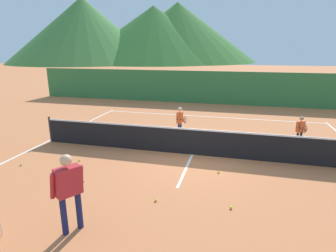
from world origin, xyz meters
The scene contains 17 objects.
ground_plane centered at (0.00, 0.00, 0.00)m, with size 120.00×120.00×0.00m, color #C67042.
line_baseline_far centered at (0.00, 5.89, 0.00)m, with size 12.00×0.08×0.01m, color white.
line_sideline_west centered at (-6.00, 0.00, 0.00)m, with size 0.08×12.30×0.01m, color white.
line_service_center centered at (0.00, 0.00, 0.00)m, with size 0.08×5.10×0.01m, color white.
tennis_net centered at (0.00, 0.00, 0.50)m, with size 11.73×0.08×1.05m.
instructor centered at (-1.73, -4.84, 1.02)m, with size 0.57×0.84×1.70m.
student_0 centered at (-0.85, 1.86, 0.79)m, with size 0.41×0.66×1.32m.
student_1 centered at (3.88, 1.90, 0.72)m, with size 0.44×0.66×1.19m.
tennis_ball_0 centered at (1.45, -3.21, 0.03)m, with size 0.07×0.07×0.07m, color yellow.
tennis_ball_2 centered at (-3.62, -1.52, 0.03)m, with size 0.07×0.07×0.07m, color yellow.
tennis_ball_6 centered at (-5.26, -2.32, 0.03)m, with size 0.07×0.07×0.07m, color yellow.
tennis_ball_7 centered at (1.03, -1.32, 0.03)m, with size 0.07×0.07×0.07m, color yellow.
tennis_ball_8 centered at (-0.37, -3.33, 0.03)m, with size 0.07×0.07×0.07m, color yellow.
windscreen_fence centered at (0.00, 9.77, 1.11)m, with size 26.40×0.08×2.23m, color #33753D.
hill_0 centered at (-22.62, 69.45, 7.66)m, with size 45.52×45.52×15.33m, color #2D6628.
hill_1 centered at (-16.68, 74.09, 8.36)m, with size 45.67×45.67×16.72m, color #38702D.
hill_2 centered at (-39.67, 60.86, 8.45)m, with size 40.17×40.17×16.89m, color #427A38.
Camera 1 is at (1.40, -9.13, 3.66)m, focal length 29.27 mm.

